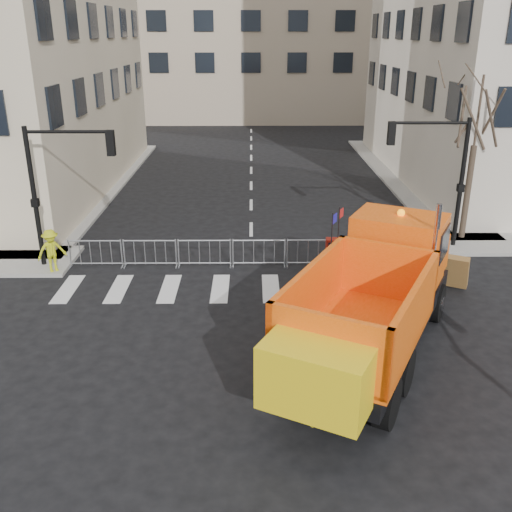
{
  "coord_description": "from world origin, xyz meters",
  "views": [
    {
      "loc": [
        0.03,
        -12.91,
        8.5
      ],
      "look_at": [
        0.15,
        2.5,
        2.42
      ],
      "focal_mm": 40.0,
      "sensor_mm": 36.0,
      "label": 1
    }
  ],
  "objects_px": {
    "worker": "(52,251)",
    "newspaper_box": "(332,252)",
    "cop_a": "(422,252)",
    "cop_b": "(408,263)",
    "cop_c": "(404,252)",
    "plow_truck": "(374,297)"
  },
  "relations": [
    {
      "from": "worker",
      "to": "newspaper_box",
      "type": "distance_m",
      "value": 10.45
    },
    {
      "from": "cop_a",
      "to": "cop_b",
      "type": "relative_size",
      "value": 0.9
    },
    {
      "from": "cop_a",
      "to": "cop_b",
      "type": "xyz_separation_m",
      "value": [
        -0.91,
        -1.37,
        0.09
      ]
    },
    {
      "from": "cop_c",
      "to": "worker",
      "type": "bearing_deg",
      "value": -40.91
    },
    {
      "from": "cop_c",
      "to": "worker",
      "type": "distance_m",
      "value": 13.0
    },
    {
      "from": "cop_b",
      "to": "worker",
      "type": "relative_size",
      "value": 1.09
    },
    {
      "from": "worker",
      "to": "plow_truck",
      "type": "bearing_deg",
      "value": -62.49
    },
    {
      "from": "plow_truck",
      "to": "cop_c",
      "type": "distance_m",
      "value": 6.17
    },
    {
      "from": "plow_truck",
      "to": "cop_b",
      "type": "xyz_separation_m",
      "value": [
        2.24,
        4.82,
        -1.0
      ]
    },
    {
      "from": "cop_c",
      "to": "newspaper_box",
      "type": "bearing_deg",
      "value": -55.75
    },
    {
      "from": "worker",
      "to": "newspaper_box",
      "type": "height_order",
      "value": "worker"
    },
    {
      "from": "plow_truck",
      "to": "cop_a",
      "type": "xyz_separation_m",
      "value": [
        3.15,
        6.19,
        -1.09
      ]
    },
    {
      "from": "worker",
      "to": "cop_b",
      "type": "bearing_deg",
      "value": -38.38
    },
    {
      "from": "newspaper_box",
      "to": "cop_b",
      "type": "bearing_deg",
      "value": -30.34
    },
    {
      "from": "cop_b",
      "to": "cop_a",
      "type": "bearing_deg",
      "value": -120.18
    },
    {
      "from": "newspaper_box",
      "to": "worker",
      "type": "bearing_deg",
      "value": -175.52
    },
    {
      "from": "cop_c",
      "to": "worker",
      "type": "height_order",
      "value": "cop_c"
    },
    {
      "from": "plow_truck",
      "to": "worker",
      "type": "bearing_deg",
      "value": 88.06
    },
    {
      "from": "cop_a",
      "to": "worker",
      "type": "distance_m",
      "value": 13.82
    },
    {
      "from": "cop_c",
      "to": "newspaper_box",
      "type": "relative_size",
      "value": 1.81
    },
    {
      "from": "cop_b",
      "to": "worker",
      "type": "distance_m",
      "value": 12.96
    },
    {
      "from": "cop_b",
      "to": "cop_c",
      "type": "relative_size",
      "value": 0.89
    }
  ]
}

